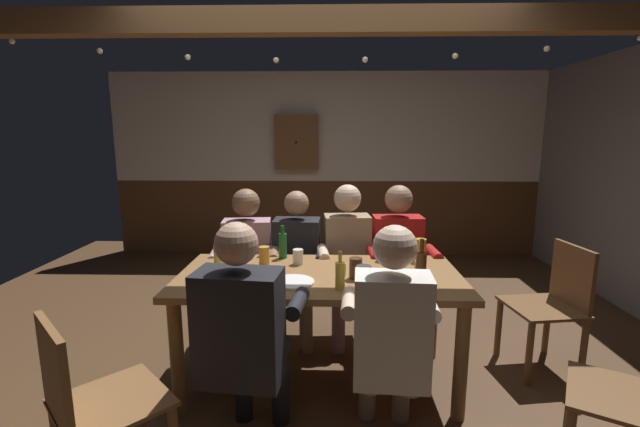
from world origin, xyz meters
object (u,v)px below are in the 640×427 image
chair_empty_near_right (91,405)px  person_4 (244,331)px  pint_glass_5 (229,250)px  pint_glass_7 (264,256)px  person_2 (348,255)px  person_3 (399,256)px  table_candle (343,269)px  pint_glass_8 (363,279)px  plate_0 (293,282)px  pint_glass_0 (420,269)px  wall_dart_cabinet (297,142)px  pint_glass_1 (420,250)px  person_5 (390,334)px  bottle_0 (283,245)px  dining_table (320,290)px  person_0 (247,257)px  person_1 (296,259)px  bottle_1 (340,275)px  chair_empty_far_end (553,303)px  bottle_2 (421,270)px  pint_glass_2 (356,268)px  pint_glass_4 (219,255)px  pint_glass_3 (298,257)px  pint_glass_6 (384,251)px

chair_empty_near_right → person_4: bearing=71.0°
chair_empty_near_right → pint_glass_5: size_ratio=6.87×
chair_empty_near_right → pint_glass_7: chair_empty_near_right is taller
person_2 → person_3: (0.40, -0.01, -0.00)m
table_candle → pint_glass_8: (0.11, -0.29, 0.04)m
plate_0 → pint_glass_0: bearing=8.6°
chair_empty_near_right → wall_dart_cabinet: size_ratio=1.26×
pint_glass_1 → pint_glass_8: bearing=-125.8°
person_5 → person_4: bearing=-174.6°
person_5 → bottle_0: size_ratio=5.21×
bottle_0 → dining_table: bearing=-51.9°
person_0 → person_3: person_3 is taller
person_0 → person_5: 1.61m
pint_glass_1 → person_1: bearing=157.5°
chair_empty_near_right → pint_glass_0: 1.84m
person_1 → bottle_1: person_1 is taller
chair_empty_far_end → pint_glass_1: bearing=78.2°
chair_empty_near_right → chair_empty_far_end: (2.56, 1.18, 0.00)m
bottle_0 → bottle_2: bottle_2 is taller
pint_glass_2 → pint_glass_4: pint_glass_4 is taller
plate_0 → pint_glass_5: 0.70m
plate_0 → bottle_2: (0.73, -0.09, 0.11)m
pint_glass_8 → person_0: bearing=130.9°
person_5 → pint_glass_4: 1.33m
dining_table → bottle_2: bearing=-24.9°
pint_glass_7 → pint_glass_4: bearing=-179.0°
pint_glass_4 → bottle_2: bearing=-19.2°
person_3 → pint_glass_1: bearing=100.9°
person_2 → pint_glass_3: (-0.36, -0.46, 0.12)m
chair_empty_far_end → pint_glass_2: bearing=94.5°
bottle_1 → person_4: bearing=-140.6°
person_4 → chair_empty_near_right: 0.71m
person_4 → pint_glass_8: size_ratio=7.92×
pint_glass_0 → pint_glass_8: pint_glass_8 is taller
chair_empty_far_end → pint_glass_4: pint_glass_4 is taller
pint_glass_8 → wall_dart_cabinet: (-0.63, 3.33, 0.68)m
chair_empty_far_end → pint_glass_8: bearing=104.0°
person_2 → pint_glass_4: bearing=23.9°
person_2 → bottle_2: (0.37, -0.93, 0.19)m
pint_glass_3 → pint_glass_6: (0.59, 0.11, 0.01)m
bottle_2 → chair_empty_far_end: bearing=25.8°
plate_0 → bottle_1: bearing=-18.7°
person_5 → bottle_0: (-0.63, 0.98, 0.18)m
table_candle → pint_glass_1: size_ratio=0.50×
bottle_1 → pint_glass_0: 0.54m
pint_glass_0 → pint_glass_2: 0.40m
table_candle → plate_0: 0.34m
table_candle → pint_glass_3: 0.38m
person_0 → pint_glass_5: (-0.06, -0.34, 0.15)m
person_1 → chair_empty_near_right: size_ratio=1.34×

